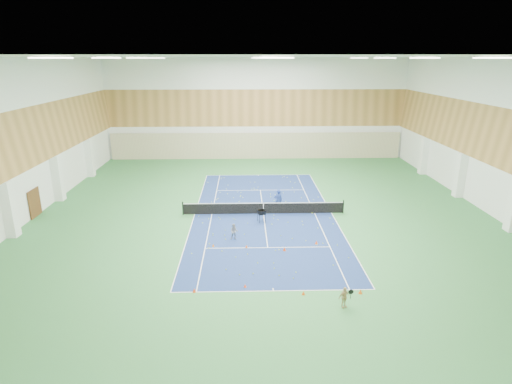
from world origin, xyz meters
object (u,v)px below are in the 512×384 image
tennis_net (263,207)px  ball_cart (261,216)px  coach (278,200)px  child_apron (344,297)px  child_court (234,232)px

tennis_net → ball_cart: tennis_net is taller
tennis_net → ball_cart: size_ratio=13.31×
tennis_net → coach: coach is taller
coach → ball_cart: size_ratio=1.93×
tennis_net → child_apron: bearing=-75.8°
tennis_net → child_apron: 13.94m
tennis_net → child_court: (-2.23, -4.94, 0.01)m
child_court → ball_cart: size_ratio=1.16×
coach → child_apron: (2.19, -14.12, -0.37)m
child_apron → ball_cart: bearing=83.2°
child_court → ball_cart: child_court is taller
child_apron → tennis_net: bearing=80.1°
coach → child_apron: 14.29m
child_apron → ball_cart: 12.30m
child_court → child_apron: bearing=-54.9°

